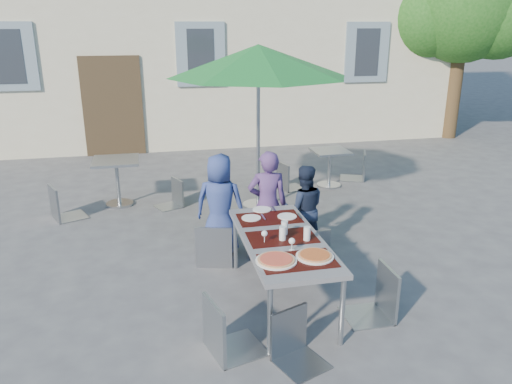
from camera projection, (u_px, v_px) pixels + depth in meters
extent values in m
plane|color=#474649|center=(293.00, 326.00, 4.96)|extent=(90.00, 90.00, 0.00)
cube|color=beige|center=(183.00, 0.00, 14.48)|extent=(13.00, 8.00, 7.00)
cube|color=#3D2E1D|center=(113.00, 107.00, 11.11)|extent=(1.30, 0.06, 2.20)
cube|color=gray|center=(8.00, 57.00, 10.35)|extent=(1.10, 0.06, 1.40)
cube|color=#262B33|center=(8.00, 57.00, 10.33)|extent=(0.60, 0.04, 1.10)
cube|color=gray|center=(201.00, 54.00, 11.16)|extent=(1.10, 0.06, 1.40)
cube|color=#262B33|center=(201.00, 54.00, 11.14)|extent=(0.60, 0.04, 1.10)
cube|color=gray|center=(367.00, 52.00, 11.98)|extent=(1.10, 0.06, 1.40)
cube|color=#262B33|center=(367.00, 52.00, 11.96)|extent=(0.60, 0.04, 1.10)
cylinder|color=#49361F|center=(455.00, 83.00, 12.77)|extent=(0.36, 0.36, 2.80)
sphere|color=#184C14|center=(465.00, 4.00, 12.17)|extent=(2.80, 2.80, 2.80)
sphere|color=#184C14|center=(427.00, 17.00, 12.38)|extent=(2.00, 2.00, 2.00)
sphere|color=#184C14|center=(499.00, 13.00, 12.00)|extent=(2.20, 2.20, 2.20)
cube|color=#4B4C51|center=(282.00, 240.00, 5.17)|extent=(0.80, 1.85, 0.05)
cylinder|color=#949A9F|center=(270.00, 321.00, 4.42)|extent=(0.05, 0.05, 0.70)
cylinder|color=#949A9F|center=(342.00, 312.00, 4.55)|extent=(0.05, 0.05, 0.70)
cylinder|color=#949A9F|center=(235.00, 242.00, 6.02)|extent=(0.05, 0.05, 0.70)
cylinder|color=#949A9F|center=(289.00, 237.00, 6.16)|extent=(0.05, 0.05, 0.70)
cube|color=black|center=(297.00, 261.00, 4.65)|extent=(0.70, 0.42, 0.01)
cube|color=black|center=(282.00, 237.00, 5.16)|extent=(0.70, 0.42, 0.01)
cube|color=black|center=(269.00, 218.00, 5.67)|extent=(0.70, 0.42, 0.01)
cylinder|color=white|center=(276.00, 261.00, 4.63)|extent=(0.39, 0.39, 0.01)
cylinder|color=tan|center=(276.00, 259.00, 4.62)|extent=(0.35, 0.35, 0.01)
cylinder|color=#AF2610|center=(276.00, 259.00, 4.62)|extent=(0.30, 0.30, 0.01)
cylinder|color=white|center=(315.00, 256.00, 4.71)|extent=(0.36, 0.36, 0.01)
cylinder|color=tan|center=(315.00, 255.00, 4.71)|extent=(0.32, 0.32, 0.01)
cylinder|color=#9E1F0A|center=(315.00, 254.00, 4.71)|extent=(0.28, 0.28, 0.01)
cylinder|color=silver|center=(283.00, 234.00, 5.07)|extent=(0.07, 0.07, 0.15)
cylinder|color=silver|center=(284.00, 228.00, 5.21)|extent=(0.07, 0.07, 0.15)
cylinder|color=silver|center=(307.00, 234.00, 5.06)|extent=(0.07, 0.07, 0.15)
cylinder|color=silver|center=(264.00, 242.00, 5.04)|extent=(0.06, 0.06, 0.00)
cylinder|color=silver|center=(264.00, 239.00, 5.02)|extent=(0.01, 0.01, 0.08)
sphere|color=silver|center=(264.00, 234.00, 5.00)|extent=(0.06, 0.06, 0.06)
cylinder|color=silver|center=(292.00, 250.00, 4.86)|extent=(0.06, 0.06, 0.00)
cylinder|color=silver|center=(292.00, 247.00, 4.85)|extent=(0.01, 0.01, 0.08)
sphere|color=silver|center=(292.00, 241.00, 4.83)|extent=(0.06, 0.06, 0.06)
cylinder|color=white|center=(251.00, 218.00, 5.65)|extent=(0.22, 0.22, 0.01)
cube|color=#B2B5BA|center=(263.00, 217.00, 5.68)|extent=(0.02, 0.18, 0.00)
cylinder|color=white|center=(287.00, 216.00, 5.70)|extent=(0.22, 0.22, 0.01)
cube|color=#B2B5BA|center=(299.00, 216.00, 5.73)|extent=(0.02, 0.18, 0.00)
cylinder|color=white|center=(262.00, 209.00, 5.91)|extent=(0.22, 0.22, 0.01)
cube|color=#B2B5BA|center=(273.00, 209.00, 5.94)|extent=(0.02, 0.18, 0.00)
imported|color=navy|center=(220.00, 204.00, 6.38)|extent=(0.75, 0.62, 1.32)
imported|color=#50346A|center=(268.00, 204.00, 6.29)|extent=(0.54, 0.38, 1.38)
imported|color=#1A233A|center=(303.00, 209.00, 6.43)|extent=(0.61, 0.40, 1.16)
cube|color=#91959C|center=(215.00, 225.00, 6.18)|extent=(0.55, 0.55, 0.03)
cube|color=#91959C|center=(213.00, 211.00, 5.90)|extent=(0.44, 0.14, 0.53)
cylinder|color=#91959C|center=(232.00, 237.00, 6.44)|extent=(0.02, 0.02, 0.47)
cylinder|color=#91959C|center=(203.00, 237.00, 6.45)|extent=(0.02, 0.02, 0.47)
cylinder|color=#91959C|center=(230.00, 250.00, 6.07)|extent=(0.02, 0.02, 0.47)
cylinder|color=#91959C|center=(198.00, 249.00, 6.09)|extent=(0.02, 0.02, 0.47)
cube|color=#90959B|center=(269.00, 218.00, 6.38)|extent=(0.60, 0.60, 0.03)
cube|color=#90959B|center=(265.00, 204.00, 6.09)|extent=(0.43, 0.22, 0.54)
cylinder|color=#90959B|center=(286.00, 232.00, 6.60)|extent=(0.02, 0.02, 0.48)
cylinder|color=#90959B|center=(257.00, 229.00, 6.68)|extent=(0.02, 0.02, 0.48)
cylinder|color=#90959B|center=(281.00, 244.00, 6.24)|extent=(0.02, 0.02, 0.48)
cylinder|color=#90959B|center=(250.00, 241.00, 6.32)|extent=(0.02, 0.02, 0.48)
cube|color=gray|center=(311.00, 229.00, 6.23)|extent=(0.40, 0.40, 0.03)
cube|color=gray|center=(316.00, 217.00, 5.98)|extent=(0.39, 0.03, 0.47)
cylinder|color=gray|center=(318.00, 238.00, 6.49)|extent=(0.02, 0.02, 0.41)
cylinder|color=gray|center=(293.00, 240.00, 6.42)|extent=(0.02, 0.02, 0.41)
cylinder|color=gray|center=(327.00, 249.00, 6.18)|extent=(0.02, 0.02, 0.41)
cylinder|color=gray|center=(301.00, 251.00, 6.11)|extent=(0.02, 0.02, 0.41)
cube|color=#949A9F|center=(236.00, 303.00, 4.44)|extent=(0.56, 0.56, 0.03)
cube|color=#949A9F|center=(213.00, 281.00, 4.26)|extent=(0.15, 0.45, 0.55)
cylinder|color=#949A9F|center=(266.00, 332.00, 4.44)|extent=(0.02, 0.02, 0.48)
cylinder|color=#949A9F|center=(246.00, 311.00, 4.77)|extent=(0.02, 0.02, 0.48)
cylinder|color=#949A9F|center=(226.00, 345.00, 4.27)|extent=(0.02, 0.02, 0.48)
cylinder|color=#949A9F|center=(208.00, 322.00, 4.60)|extent=(0.02, 0.02, 0.48)
cube|color=#8E9599|center=(369.00, 275.00, 4.96)|extent=(0.45, 0.45, 0.03)
cube|color=#8E9599|center=(391.00, 249.00, 4.91)|extent=(0.03, 0.45, 0.53)
cylinder|color=#8E9599|center=(343.00, 289.00, 5.17)|extent=(0.02, 0.02, 0.47)
cylinder|color=#8E9599|center=(357.00, 309.00, 4.82)|extent=(0.02, 0.02, 0.47)
cylinder|color=#8E9599|center=(377.00, 285.00, 5.25)|extent=(0.02, 0.02, 0.47)
cylinder|color=#8E9599|center=(394.00, 304.00, 4.89)|extent=(0.02, 0.02, 0.47)
cube|color=gray|center=(303.00, 324.00, 4.25)|extent=(0.51, 0.51, 0.03)
cube|color=gray|center=(290.00, 290.00, 4.33)|extent=(0.38, 0.17, 0.47)
cylinder|color=gray|center=(299.00, 362.00, 4.10)|extent=(0.02, 0.02, 0.41)
cylinder|color=gray|center=(330.00, 348.00, 4.28)|extent=(0.02, 0.02, 0.41)
cylinder|color=gray|center=(275.00, 342.00, 4.36)|extent=(0.02, 0.02, 0.41)
cylinder|color=gray|center=(305.00, 329.00, 4.54)|extent=(0.02, 0.02, 0.41)
cylinder|color=#B2B5BA|center=(258.00, 207.00, 8.04)|extent=(0.50, 0.50, 0.10)
cylinder|color=#949A9F|center=(258.00, 137.00, 7.67)|extent=(0.06, 0.06, 2.39)
cone|color=#186E2A|center=(258.00, 61.00, 7.31)|extent=(2.72, 2.72, 0.47)
cylinder|color=#B2B5BA|center=(120.00, 204.00, 8.26)|extent=(0.44, 0.44, 0.04)
cylinder|color=#949A9F|center=(118.00, 184.00, 8.15)|extent=(0.06, 0.06, 0.73)
cube|color=#949A9F|center=(116.00, 161.00, 8.02)|extent=(0.73, 0.73, 0.04)
cube|color=gray|center=(67.00, 188.00, 7.58)|extent=(0.59, 0.59, 0.03)
cube|color=gray|center=(50.00, 173.00, 7.38)|extent=(0.21, 0.43, 0.54)
cylinder|color=gray|center=(86.00, 204.00, 7.62)|extent=(0.02, 0.02, 0.47)
cylinder|color=gray|center=(78.00, 197.00, 7.92)|extent=(0.02, 0.02, 0.47)
cylinder|color=gray|center=(60.00, 209.00, 7.41)|extent=(0.02, 0.02, 0.47)
cylinder|color=gray|center=(53.00, 202.00, 7.70)|extent=(0.02, 0.02, 0.47)
cube|color=gray|center=(167.00, 183.00, 8.05)|extent=(0.50, 0.50, 0.03)
cube|color=gray|center=(176.00, 168.00, 8.07)|extent=(0.18, 0.36, 0.45)
cylinder|color=gray|center=(154.00, 195.00, 8.15)|extent=(0.02, 0.02, 0.40)
cylinder|color=gray|center=(163.00, 200.00, 7.90)|extent=(0.02, 0.02, 0.40)
cylinder|color=gray|center=(172.00, 191.00, 8.33)|extent=(0.02, 0.02, 0.40)
cylinder|color=gray|center=(181.00, 196.00, 8.08)|extent=(0.02, 0.02, 0.40)
cylinder|color=#B2B5BA|center=(329.00, 185.00, 9.23)|extent=(0.44, 0.44, 0.04)
cylinder|color=#949A9F|center=(329.00, 169.00, 9.13)|extent=(0.06, 0.06, 0.64)
cube|color=#949A9F|center=(330.00, 151.00, 9.02)|extent=(0.64, 0.64, 0.04)
cube|color=gray|center=(293.00, 165.00, 8.97)|extent=(0.51, 0.51, 0.03)
cube|color=gray|center=(283.00, 153.00, 8.80)|extent=(0.14, 0.41, 0.49)
cylinder|color=gray|center=(306.00, 178.00, 8.97)|extent=(0.02, 0.02, 0.43)
cylinder|color=gray|center=(295.00, 173.00, 9.27)|extent=(0.02, 0.02, 0.43)
cylinder|color=gray|center=(289.00, 181.00, 8.81)|extent=(0.02, 0.02, 0.43)
cylinder|color=gray|center=(279.00, 176.00, 9.11)|extent=(0.02, 0.02, 0.43)
cube|color=gray|center=(353.00, 155.00, 9.51)|extent=(0.59, 0.59, 0.03)
cube|color=gray|center=(366.00, 141.00, 9.39)|extent=(0.20, 0.42, 0.53)
cylinder|color=gray|center=(343.00, 164.00, 9.80)|extent=(0.02, 0.02, 0.47)
cylinder|color=gray|center=(342.00, 169.00, 9.45)|extent=(0.02, 0.02, 0.47)
cylinder|color=gray|center=(363.00, 165.00, 9.74)|extent=(0.02, 0.02, 0.47)
cylinder|color=gray|center=(363.00, 170.00, 9.38)|extent=(0.02, 0.02, 0.47)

